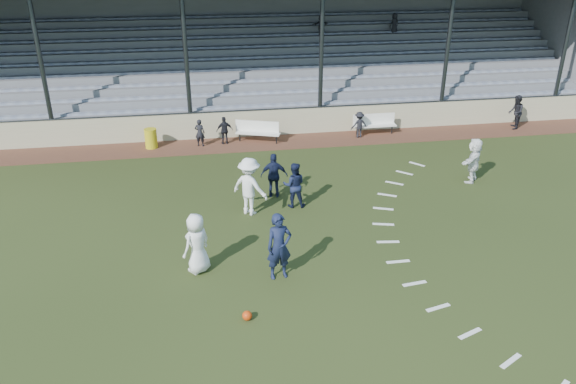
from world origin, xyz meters
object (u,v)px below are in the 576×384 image
object	(u,v)px
trash_bin	(151,138)
player_navy_lead	(279,247)
player_white_lead	(197,243)
official	(516,112)
bench_right	(374,122)
football	(247,316)
bench_left	(258,130)

from	to	relation	value
trash_bin	player_navy_lead	world-z (taller)	player_navy_lead
player_white_lead	official	distance (m)	18.26
bench_right	player_white_lead	world-z (taller)	player_white_lead
football	player_navy_lead	bearing A→B (deg)	58.77
bench_right	football	size ratio (longest dim) A/B	8.15
bench_right	official	bearing A→B (deg)	-3.12
bench_right	trash_bin	distance (m)	10.22
trash_bin	player_white_lead	bearing A→B (deg)	-79.57
trash_bin	player_white_lead	distance (m)	10.39
bench_left	trash_bin	bearing A→B (deg)	-159.98
player_navy_lead	official	xyz separation A→B (m)	(13.01, 10.74, -0.14)
football	official	distance (m)	18.84
bench_right	player_white_lead	size ratio (longest dim) A/B	1.12
player_navy_lead	bench_right	bearing A→B (deg)	51.62
trash_bin	official	bearing A→B (deg)	-0.42
bench_left	player_white_lead	world-z (taller)	player_white_lead
bench_left	player_navy_lead	distance (m)	10.92
bench_left	trash_bin	xyz separation A→B (m)	(-4.71, -0.03, -0.13)
trash_bin	player_white_lead	world-z (taller)	player_white_lead
player_navy_lead	bench_left	bearing A→B (deg)	77.30
player_white_lead	player_navy_lead	size ratio (longest dim) A/B	0.92
football	player_navy_lead	world-z (taller)	player_navy_lead
football	bench_left	bearing A→B (deg)	82.42
bench_right	football	distance (m)	14.73
bench_left	official	bearing A→B (deg)	18.98
bench_right	football	world-z (taller)	bench_right
trash_bin	football	size ratio (longest dim) A/B	3.50
bench_left	trash_bin	size ratio (longest dim) A/B	2.35
bench_right	player_navy_lead	xyz separation A→B (m)	(-6.12, -11.09, 0.38)
bench_right	player_white_lead	xyz separation A→B (m)	(-8.33, -10.42, 0.31)
bench_left	player_white_lead	xyz separation A→B (m)	(-2.83, -10.24, 0.31)
bench_right	official	world-z (taller)	official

